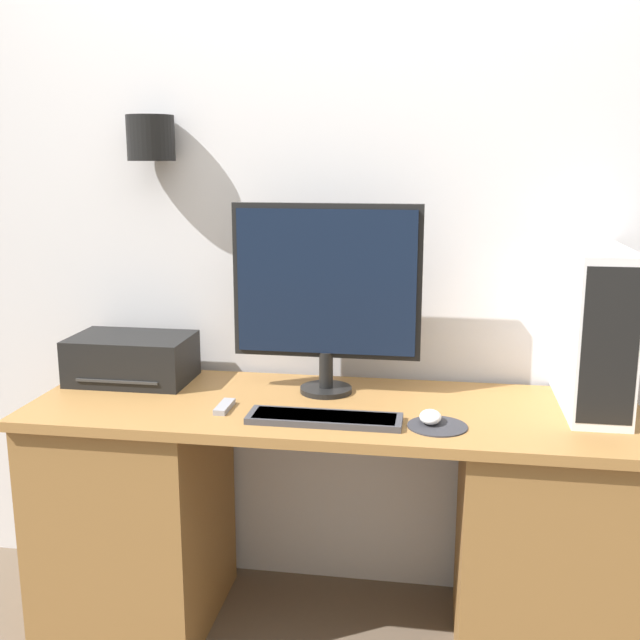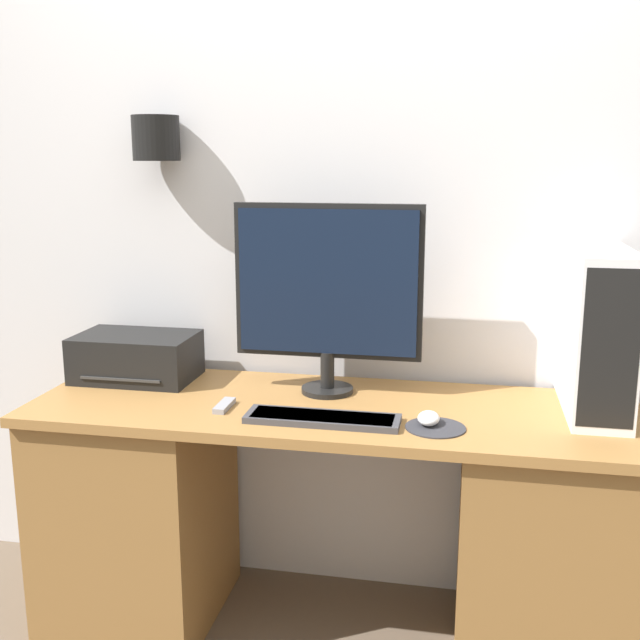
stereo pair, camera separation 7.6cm
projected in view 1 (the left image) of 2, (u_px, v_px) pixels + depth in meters
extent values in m
cube|color=silver|center=(348.00, 198.00, 2.43)|extent=(6.40, 0.05, 2.70)
cylinder|color=black|center=(151.00, 138.00, 2.39)|extent=(0.15, 0.15, 0.14)
cube|color=olive|center=(332.00, 409.00, 2.22)|extent=(1.79, 0.59, 0.03)
cube|color=olive|center=(136.00, 512.00, 2.40)|extent=(0.50, 0.54, 0.73)
cube|color=olive|center=(545.00, 544.00, 2.20)|extent=(0.50, 0.54, 0.73)
cylinder|color=black|center=(326.00, 390.00, 2.33)|extent=(0.16, 0.16, 0.02)
cylinder|color=black|center=(326.00, 370.00, 2.32)|extent=(0.04, 0.04, 0.11)
cube|color=black|center=(327.00, 281.00, 2.27)|extent=(0.58, 0.03, 0.47)
cube|color=black|center=(326.00, 282.00, 2.25)|extent=(0.55, 0.01, 0.44)
cube|color=#3D3D42|center=(325.00, 419.00, 2.07)|extent=(0.43, 0.12, 0.02)
cube|color=#5B5B60|center=(325.00, 417.00, 2.07)|extent=(0.39, 0.10, 0.01)
cylinder|color=#2D2D33|center=(437.00, 426.00, 2.03)|extent=(0.16, 0.16, 0.00)
ellipsoid|color=silver|center=(430.00, 417.00, 2.05)|extent=(0.06, 0.09, 0.03)
cube|color=white|center=(592.00, 327.00, 2.17)|extent=(0.16, 0.47, 0.47)
cube|color=black|center=(610.00, 347.00, 1.94)|extent=(0.14, 0.01, 0.42)
cube|color=black|center=(132.00, 358.00, 2.44)|extent=(0.38, 0.25, 0.15)
cube|color=#333333|center=(123.00, 377.00, 2.38)|extent=(0.27, 0.11, 0.01)
cube|color=gray|center=(224.00, 407.00, 2.17)|extent=(0.03, 0.12, 0.02)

